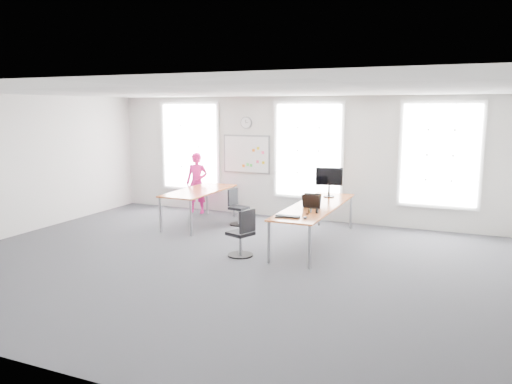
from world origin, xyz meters
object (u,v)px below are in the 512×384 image
at_px(chair_right, 242,236).
at_px(monitor, 329,179).
at_px(desk_right, 315,208).
at_px(desk_left, 199,193).
at_px(keyboard, 288,217).
at_px(headphones, 313,211).
at_px(person, 197,183).
at_px(chair_left, 237,209).

xyz_separation_m(chair_right, monitor, (0.97, 2.40, 0.79)).
distance_m(desk_right, desk_left, 3.07).
bearing_deg(monitor, keyboard, -105.68).
distance_m(desk_left, headphones, 3.46).
bearing_deg(desk_right, desk_left, 168.62).
distance_m(person, headphones, 4.58).
bearing_deg(monitor, person, 157.36).
bearing_deg(chair_right, keyboard, 117.23).
bearing_deg(chair_right, person, -118.54).
height_order(desk_left, chair_left, chair_left).
bearing_deg(chair_left, desk_right, -102.53).
bearing_deg(chair_right, monitor, 177.79).
bearing_deg(person, monitor, -20.73).
bearing_deg(person, keyboard, -50.19).
height_order(desk_right, monitor, monitor).
xyz_separation_m(desk_right, person, (-3.70, 1.68, 0.05)).
bearing_deg(chair_left, keyboard, -126.70).
relative_size(desk_left, monitor, 3.45).
bearing_deg(person, chair_left, -37.61).
xyz_separation_m(chair_left, keyboard, (2.04, -2.17, 0.44)).
height_order(chair_left, keyboard, chair_left).
distance_m(chair_right, person, 4.12).
xyz_separation_m(desk_left, person, (-0.69, 1.08, 0.04)).
bearing_deg(desk_right, person, 155.54).
distance_m(keyboard, headphones, 0.61).
bearing_deg(desk_left, chair_right, -44.25).
relative_size(desk_right, desk_left, 1.45).
bearing_deg(chair_right, headphones, 138.65).
bearing_deg(headphones, chair_right, -132.84).
bearing_deg(person, headphones, -42.60).
xyz_separation_m(headphones, monitor, (-0.19, 1.76, 0.34)).
bearing_deg(desk_left, person, 122.73).
distance_m(headphones, monitor, 1.81).
height_order(chair_left, monitor, monitor).
bearing_deg(chair_right, chair_left, -132.57).
relative_size(person, headphones, 8.98).
bearing_deg(keyboard, chair_left, 116.11).
xyz_separation_m(desk_left, chair_right, (2.04, -1.98, -0.36)).
height_order(person, keyboard, person).
xyz_separation_m(desk_left, monitor, (3.00, 0.42, 0.43)).
bearing_deg(keyboard, monitor, 69.75).
bearing_deg(desk_right, keyboard, -95.96).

